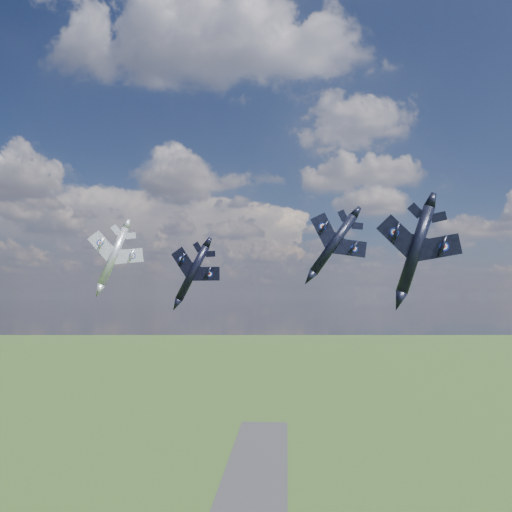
# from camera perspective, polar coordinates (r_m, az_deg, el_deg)

# --- Properties ---
(jet_lead_navy) EXTENTS (11.73, 14.87, 7.06)m
(jet_lead_navy) POSITION_cam_1_polar(r_m,az_deg,el_deg) (83.24, -7.27, -1.90)
(jet_lead_navy) COLOR black
(jet_right_navy) EXTENTS (13.17, 16.24, 6.21)m
(jet_right_navy) POSITION_cam_1_polar(r_m,az_deg,el_deg) (61.86, 17.77, 0.71)
(jet_right_navy) COLOR black
(jet_high_navy) EXTENTS (12.20, 16.86, 9.62)m
(jet_high_navy) POSITION_cam_1_polar(r_m,az_deg,el_deg) (86.58, 8.85, 1.34)
(jet_high_navy) COLOR black
(jet_left_silver) EXTENTS (13.71, 15.51, 5.77)m
(jet_left_silver) POSITION_cam_1_polar(r_m,az_deg,el_deg) (78.70, -15.98, -0.02)
(jet_left_silver) COLOR #9B9EA6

